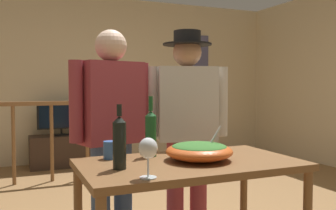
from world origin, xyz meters
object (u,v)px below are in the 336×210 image
flat_screen_tv (61,116)px  wine_bottle_dark (119,142)px  wine_glass (148,150)px  person_standing_right (187,118)px  salad_bowl (199,150)px  tv_console (62,151)px  serving_table (190,176)px  stair_railing (54,130)px  person_standing_left (111,123)px  mug_blue (111,150)px  wine_bottle_green (151,132)px  framed_picture (197,51)px

flat_screen_tv → wine_bottle_dark: wine_bottle_dark is taller
wine_glass → wine_bottle_dark: 0.25m
person_standing_right → salad_bowl: bearing=85.8°
tv_console → flat_screen_tv: 0.52m
tv_console → serving_table: bearing=-86.0°
flat_screen_tv → serving_table: flat_screen_tv is taller
stair_railing → person_standing_left: (0.16, -2.27, 0.29)m
person_standing_right → mug_blue: bearing=45.6°
wine_bottle_green → wine_glass: bearing=-111.6°
person_standing_left → framed_picture: bearing=-141.4°
serving_table → person_standing_right: person_standing_right is taller
flat_screen_tv → wine_glass: bearing=-91.3°
wine_glass → wine_bottle_dark: wine_bottle_dark is taller
salad_bowl → framed_picture: bearing=62.7°
person_standing_right → person_standing_left: bearing=15.8°
salad_bowl → wine_glass: 0.50m
serving_table → person_standing_right: size_ratio=0.77×
salad_bowl → serving_table: bearing=179.1°
wine_bottle_green → mug_blue: wine_bottle_green is taller
salad_bowl → mug_blue: 0.52m
flat_screen_tv → person_standing_left: 3.06m
serving_table → mug_blue: (-0.40, 0.24, 0.14)m
serving_table → salad_bowl: bearing=-0.9°
salad_bowl → wine_bottle_dark: 0.49m
framed_picture → mug_blue: (-2.52, -3.77, -0.99)m
wine_glass → person_standing_left: size_ratio=0.12×
salad_bowl → mug_blue: bearing=151.7°
tv_console → wine_bottle_green: 3.57m
stair_railing → wine_glass: 3.19m
framed_picture → serving_table: framed_picture is taller
wine_glass → person_standing_left: bearing=86.2°
framed_picture → tv_console: size_ratio=0.63×
tv_console → person_standing_right: bearing=-79.8°
mug_blue → person_standing_right: person_standing_right is taller
stair_railing → mug_blue: 2.67m
tv_console → wine_bottle_dark: wine_bottle_dark is taller
serving_table → wine_bottle_green: wine_bottle_green is taller
framed_picture → wine_glass: 5.03m
serving_table → person_standing_right: bearing=65.5°
wine_glass → person_standing_right: 1.12m
wine_bottle_dark → person_standing_left: 0.69m
framed_picture → flat_screen_tv: framed_picture is taller
serving_table → wine_glass: size_ratio=6.54×
serving_table → wine_bottle_dark: wine_bottle_dark is taller
stair_railing → wine_glass: (0.10, -3.18, 0.25)m
tv_console → person_standing_left: 3.17m
wine_glass → wine_bottle_green: wine_bottle_green is taller
salad_bowl → person_standing_left: bearing=118.7°
framed_picture → wine_bottle_dark: size_ratio=1.69×
stair_railing → mug_blue: (0.05, -2.66, 0.17)m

